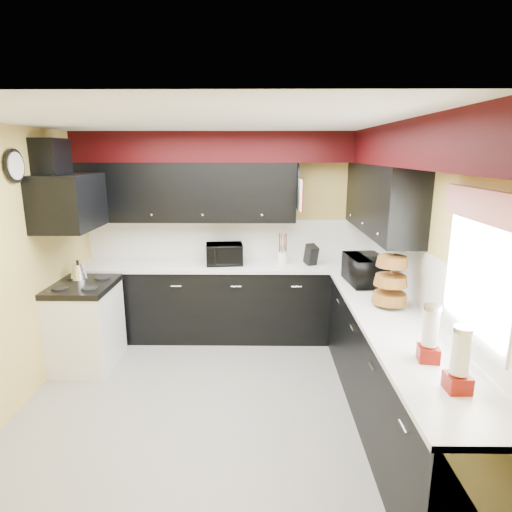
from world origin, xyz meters
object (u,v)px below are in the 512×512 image
Objects in this scene: microwave at (365,270)px; kettle at (78,271)px; utensil_crock at (283,258)px; toaster_oven at (224,254)px; knife_block at (311,255)px.

microwave is 2.91× the size of kettle.
utensil_crock is at bearing 39.83° from microwave.
toaster_oven is 1.70m from microwave.
microwave is (1.52, -0.76, 0.02)m from toaster_oven.
utensil_crock is at bearing 14.72° from kettle.
knife_block is (0.34, -0.05, 0.05)m from utensil_crock.
microwave reaches higher than knife_block.
utensil_crock is (0.71, 0.03, -0.05)m from toaster_oven.
kettle is (-2.60, -0.54, -0.06)m from knife_block.
microwave reaches higher than toaster_oven.
kettle is (-2.26, -0.59, -0.01)m from utensil_crock.
toaster_oven reaches higher than kettle.
knife_block is 2.66m from kettle.
toaster_oven is at bearing 157.53° from knife_block.
toaster_oven is at bearing 57.45° from microwave.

